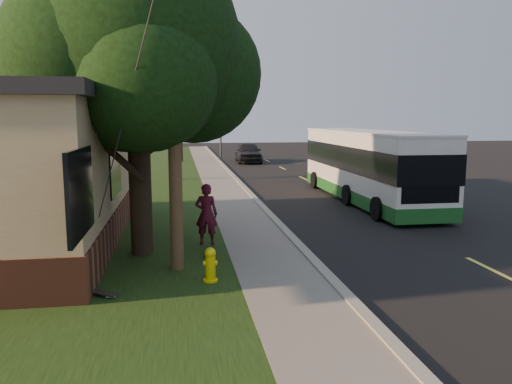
% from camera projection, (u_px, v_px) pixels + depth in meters
% --- Properties ---
extents(ground, '(120.00, 120.00, 0.00)m').
position_uv_depth(ground, '(327.00, 278.00, 11.12)').
color(ground, black).
rests_on(ground, ground).
extents(road, '(8.00, 80.00, 0.01)m').
position_uv_depth(road, '(349.00, 200.00, 21.50)').
color(road, black).
rests_on(road, ground).
extents(curb, '(0.25, 80.00, 0.12)m').
position_uv_depth(curb, '(257.00, 202.00, 20.89)').
color(curb, gray).
rests_on(curb, ground).
extents(sidewalk, '(2.00, 80.00, 0.08)m').
position_uv_depth(sidewalk, '(234.00, 203.00, 20.74)').
color(sidewalk, slate).
rests_on(sidewalk, ground).
extents(grass_verge, '(5.00, 80.00, 0.07)m').
position_uv_depth(grass_verge, '(148.00, 205.00, 20.21)').
color(grass_verge, black).
rests_on(grass_verge, ground).
extents(fire_hydrant, '(0.32, 0.32, 0.74)m').
position_uv_depth(fire_hydrant, '(210.00, 265.00, 10.66)').
color(fire_hydrant, yellow).
rests_on(fire_hydrant, grass_verge).
extents(utility_pole, '(2.86, 3.21, 9.07)m').
position_uv_depth(utility_pole, '(173.00, 68.00, 10.90)').
color(utility_pole, '#473321').
rests_on(utility_pole, ground).
extents(leafy_tree, '(6.30, 6.00, 7.80)m').
position_uv_depth(leafy_tree, '(137.00, 51.00, 12.31)').
color(leafy_tree, black).
rests_on(leafy_tree, grass_verge).
extents(bare_tree_near, '(1.38, 1.21, 4.31)m').
position_uv_depth(bare_tree_near, '(173.00, 143.00, 27.86)').
color(bare_tree_near, black).
rests_on(bare_tree_near, grass_verge).
extents(bare_tree_far, '(1.38, 1.21, 4.03)m').
position_uv_depth(bare_tree_far, '(181.00, 137.00, 39.69)').
color(bare_tree_far, black).
rests_on(bare_tree_far, grass_verge).
extents(traffic_signal, '(0.18, 0.22, 5.50)m').
position_uv_depth(traffic_signal, '(221.00, 122.00, 43.95)').
color(traffic_signal, '#2D2D30').
rests_on(traffic_signal, ground).
extents(transit_bus, '(2.55, 11.04, 2.99)m').
position_uv_depth(transit_bus, '(367.00, 164.00, 21.16)').
color(transit_bus, silver).
rests_on(transit_bus, ground).
extents(skateboarder, '(0.70, 0.54, 1.70)m').
position_uv_depth(skateboarder, '(206.00, 214.00, 13.70)').
color(skateboarder, '#490E1E').
rests_on(skateboarder, grass_verge).
extents(skateboard_main, '(0.28, 0.76, 0.07)m').
position_uv_depth(skateboard_main, '(209.00, 253.00, 12.72)').
color(skateboard_main, black).
rests_on(skateboard_main, grass_verge).
extents(skateboard_spare, '(0.80, 0.65, 0.08)m').
position_uv_depth(skateboard_spare, '(99.00, 292.00, 9.85)').
color(skateboard_spare, black).
rests_on(skateboard_spare, grass_verge).
extents(distant_car, '(2.16, 4.87, 1.63)m').
position_uv_depth(distant_car, '(248.00, 152.00, 39.51)').
color(distant_car, black).
rests_on(distant_car, ground).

